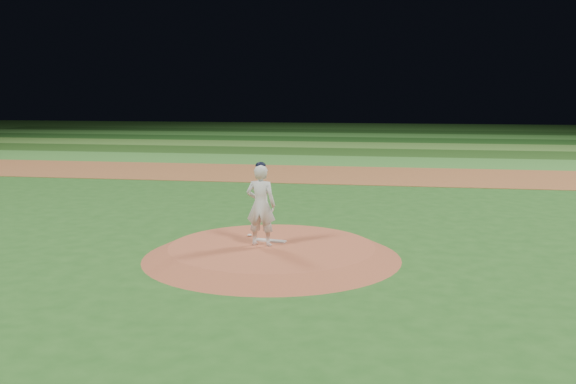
{
  "coord_description": "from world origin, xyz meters",
  "views": [
    {
      "loc": [
        2.65,
        -13.1,
        3.5
      ],
      "look_at": [
        0.0,
        2.0,
        1.1
      ],
      "focal_mm": 40.0,
      "sensor_mm": 36.0,
      "label": 1
    }
  ],
  "objects_px": {
    "pitchers_mound": "(272,251)",
    "pitcher_on_mound": "(261,205)",
    "rosin_bag": "(250,235)",
    "pitching_rubber": "(271,241)"
  },
  "relations": [
    {
      "from": "pitchers_mound",
      "to": "rosin_bag",
      "type": "xyz_separation_m",
      "value": [
        -0.67,
        0.77,
        0.15
      ]
    },
    {
      "from": "pitchers_mound",
      "to": "pitcher_on_mound",
      "type": "height_order",
      "value": "pitcher_on_mound"
    },
    {
      "from": "rosin_bag",
      "to": "pitchers_mound",
      "type": "bearing_deg",
      "value": -48.97
    },
    {
      "from": "rosin_bag",
      "to": "pitcher_on_mound",
      "type": "height_order",
      "value": "pitcher_on_mound"
    },
    {
      "from": "pitching_rubber",
      "to": "pitcher_on_mound",
      "type": "bearing_deg",
      "value": -98.51
    },
    {
      "from": "pitcher_on_mound",
      "to": "pitchers_mound",
      "type": "bearing_deg",
      "value": 5.67
    },
    {
      "from": "pitchers_mound",
      "to": "pitcher_on_mound",
      "type": "bearing_deg",
      "value": -174.33
    },
    {
      "from": "pitching_rubber",
      "to": "pitcher_on_mound",
      "type": "height_order",
      "value": "pitcher_on_mound"
    },
    {
      "from": "pitchers_mound",
      "to": "rosin_bag",
      "type": "bearing_deg",
      "value": 131.03
    },
    {
      "from": "pitchers_mound",
      "to": "pitcher_on_mound",
      "type": "relative_size",
      "value": 3.06
    }
  ]
}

